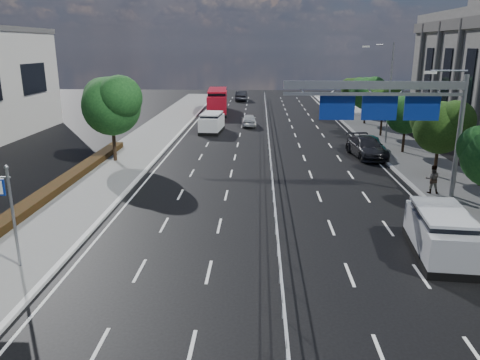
{
  "coord_description": "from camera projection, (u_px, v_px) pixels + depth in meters",
  "views": [
    {
      "loc": [
        -0.84,
        -16.91,
        8.73
      ],
      "look_at": [
        -1.76,
        5.05,
        2.4
      ],
      "focal_mm": 35.0,
      "sensor_mm": 36.0,
      "label": 1
    }
  ],
  "objects": [
    {
      "name": "ground",
      "position": [
        279.0,
        273.0,
        18.61
      ],
      "size": [
        160.0,
        160.0,
        0.0
      ],
      "primitive_type": "plane",
      "color": "black",
      "rests_on": "ground"
    },
    {
      "name": "overhead_gantry",
      "position": [
        394.0,
        103.0,
        26.44
      ],
      "size": [
        10.24,
        0.38,
        7.45
      ],
      "color": "gray",
      "rests_on": "ground"
    },
    {
      "name": "parked_car_dark",
      "position": [
        366.0,
        147.0,
        37.93
      ],
      "size": [
        2.93,
        5.73,
        1.59
      ],
      "primitive_type": "imported",
      "rotation": [
        0.0,
        0.0,
        0.13
      ],
      "color": "black",
      "rests_on": "ground"
    },
    {
      "name": "kerb_near",
      "position": [
        57.0,
        267.0,
        18.95
      ],
      "size": [
        0.25,
        140.0,
        0.15
      ],
      "primitive_type": "cube",
      "color": "silver",
      "rests_on": "ground"
    },
    {
      "name": "near_tree_back",
      "position": [
        112.0,
        103.0,
        35.07
      ],
      "size": [
        4.84,
        4.51,
        6.69
      ],
      "color": "black",
      "rests_on": "ground"
    },
    {
      "name": "far_tree_d",
      "position": [
        441.0,
        124.0,
        31.04
      ],
      "size": [
        3.85,
        3.59,
        5.34
      ],
      "color": "black",
      "rests_on": "ground"
    },
    {
      "name": "silver_minivan",
      "position": [
        440.0,
        233.0,
        19.98
      ],
      "size": [
        2.54,
        5.09,
        2.04
      ],
      "rotation": [
        0.0,
        0.0,
        -0.1
      ],
      "color": "black",
      "rests_on": "ground"
    },
    {
      "name": "median_fence",
      "position": [
        269.0,
        145.0,
        40.07
      ],
      "size": [
        0.05,
        85.0,
        1.02
      ],
      "color": "silver",
      "rests_on": "ground"
    },
    {
      "name": "hedge_near",
      "position": [
        14.0,
        216.0,
        23.85
      ],
      "size": [
        1.0,
        36.0,
        0.44
      ],
      "primitive_type": "cube",
      "color": "black",
      "rests_on": "sidewalk_near"
    },
    {
      "name": "near_car_dark",
      "position": [
        241.0,
        96.0,
        76.77
      ],
      "size": [
        1.83,
        4.91,
        1.6
      ],
      "primitive_type": "imported",
      "rotation": [
        0.0,
        0.0,
        3.11
      ],
      "color": "black",
      "rests_on": "ground"
    },
    {
      "name": "parked_car_teal",
      "position": [
        368.0,
        145.0,
        39.21
      ],
      "size": [
        2.77,
        5.27,
        1.41
      ],
      "primitive_type": "imported",
      "rotation": [
        0.0,
        0.0,
        -0.09
      ],
      "color": "#187070",
      "rests_on": "ground"
    },
    {
      "name": "white_minivan",
      "position": [
        212.0,
        123.0,
        48.66
      ],
      "size": [
        2.38,
        4.85,
        2.05
      ],
      "rotation": [
        0.0,
        0.0,
        -0.08
      ],
      "color": "black",
      "rests_on": "ground"
    },
    {
      "name": "near_car_silver",
      "position": [
        249.0,
        120.0,
        52.47
      ],
      "size": [
        1.82,
        4.09,
        1.37
      ],
      "primitive_type": "imported",
      "rotation": [
        0.0,
        0.0,
        3.19
      ],
      "color": "#B0B3B8",
      "rests_on": "ground"
    },
    {
      "name": "far_tree_e",
      "position": [
        407.0,
        111.0,
        38.28
      ],
      "size": [
        3.63,
        3.38,
        5.13
      ],
      "color": "black",
      "rests_on": "ground"
    },
    {
      "name": "streetlight_far",
      "position": [
        387.0,
        87.0,
        41.71
      ],
      "size": [
        2.78,
        2.4,
        9.0
      ],
      "color": "gray",
      "rests_on": "ground"
    },
    {
      "name": "far_tree_f",
      "position": [
        384.0,
        101.0,
        45.5
      ],
      "size": [
        3.52,
        3.28,
        5.02
      ],
      "color": "black",
      "rests_on": "ground"
    },
    {
      "name": "far_tree_h",
      "position": [
        354.0,
        89.0,
        59.92
      ],
      "size": [
        3.41,
        3.18,
        4.91
      ],
      "color": "black",
      "rests_on": "ground"
    },
    {
      "name": "red_bus",
      "position": [
        217.0,
        101.0,
        62.74
      ],
      "size": [
        3.15,
        10.62,
        3.13
      ],
      "rotation": [
        0.0,
        0.0,
        0.06
      ],
      "color": "black",
      "rests_on": "ground"
    },
    {
      "name": "pedestrian_b",
      "position": [
        432.0,
        179.0,
        28.1
      ],
      "size": [
        0.93,
        0.78,
        1.72
      ],
      "primitive_type": "imported",
      "rotation": [
        0.0,
        0.0,
        2.98
      ],
      "color": "gray",
      "rests_on": "sidewalk_far"
    },
    {
      "name": "toilet_sign",
      "position": [
        0.0,
        200.0,
        18.24
      ],
      "size": [
        1.62,
        0.18,
        4.34
      ],
      "color": "gray",
      "rests_on": "ground"
    },
    {
      "name": "far_tree_g",
      "position": [
        367.0,
        91.0,
        52.62
      ],
      "size": [
        3.96,
        3.69,
        5.45
      ],
      "color": "black",
      "rests_on": "ground"
    }
  ]
}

